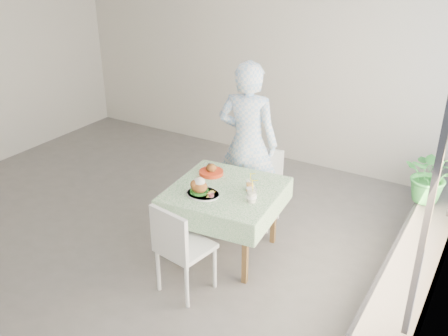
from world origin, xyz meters
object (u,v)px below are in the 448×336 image
Objects in this scene: cafe_table at (226,213)px; juice_cup_orange at (250,186)px; diner at (248,143)px; chair_far at (259,201)px; potted_plant at (431,175)px; chair_near at (185,264)px; main_dish at (201,189)px.

cafe_table is 4.77× the size of juice_cup_orange.
chair_far is at bearing 158.14° from diner.
potted_plant is at bearing 38.78° from juice_cup_orange.
juice_cup_orange is (0.23, 0.07, 0.34)m from cafe_table.
chair_far is at bearing 89.10° from chair_near.
cafe_table is 0.74m from chair_near.
cafe_table is at bearing 58.93° from main_dish.
main_dish reaches higher than chair_far.
potted_plant is at bearing 17.51° from chair_far.
diner is 0.99m from main_dish.
potted_plant is (1.70, 1.96, 0.51)m from chair_near.
main_dish is 1.42× the size of juice_cup_orange.
cafe_table is at bearing 89.65° from chair_near.
chair_far is at bearing 88.55° from cafe_table.
diner is at bearing 102.53° from cafe_table.
potted_plant is (1.86, 0.49, -0.13)m from diner.
main_dish is (-0.16, -0.94, 0.54)m from chair_far.
chair_far reaches higher than cafe_table.
diner is 0.80m from juice_cup_orange.
chair_near is at bearing -90.35° from cafe_table.
juice_cup_orange is at bearing 109.34° from diner.
chair_far is 1.10m from main_dish.
diner is 1.93m from potted_plant.
juice_cup_orange is at bearing 73.24° from chair_near.
main_dish is at bearing -141.20° from potted_plant.
potted_plant reaches higher than cafe_table.
chair_far is 0.69m from diner.
main_dish is (-0.14, -0.23, 0.34)m from cafe_table.
chair_far is 3.59× the size of juice_cup_orange.
diner is (-0.17, 0.75, 0.46)m from cafe_table.
juice_cup_orange reaches higher than chair_far.
chair_near is 2.69× the size of main_dish.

